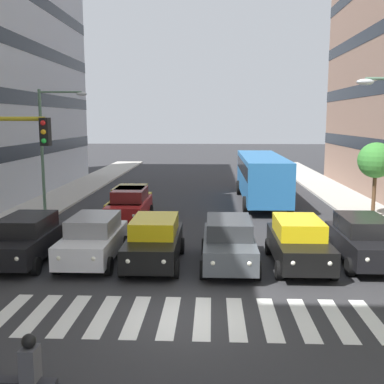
{
  "coord_description": "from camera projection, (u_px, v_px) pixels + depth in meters",
  "views": [
    {
      "loc": [
        -0.68,
        11.88,
        5.28
      ],
      "look_at": [
        0.13,
        -6.71,
        2.37
      ],
      "focal_mm": 43.53,
      "sensor_mm": 36.0,
      "label": 1
    }
  ],
  "objects": [
    {
      "name": "ground_plane",
      "position": [
        186.0,
        317.0,
        12.57
      ],
      "size": [
        180.0,
        180.0,
        0.0
      ],
      "primitive_type": "plane",
      "color": "#2D2D30"
    },
    {
      "name": "crosswalk_markings",
      "position": [
        186.0,
        317.0,
        12.57
      ],
      "size": [
        10.35,
        2.8,
        0.01
      ],
      "color": "silver",
      "rests_on": "ground_plane"
    },
    {
      "name": "car_0",
      "position": [
        364.0,
        240.0,
        17.18
      ],
      "size": [
        2.02,
        4.44,
        1.72
      ],
      "color": "black",
      "rests_on": "ground_plane"
    },
    {
      "name": "car_1",
      "position": [
        299.0,
        242.0,
        16.83
      ],
      "size": [
        2.02,
        4.44,
        1.72
      ],
      "color": "black",
      "rests_on": "ground_plane"
    },
    {
      "name": "car_2",
      "position": [
        229.0,
        242.0,
        16.83
      ],
      "size": [
        2.02,
        4.44,
        1.72
      ],
      "color": "#474C51",
      "rests_on": "ground_plane"
    },
    {
      "name": "car_3",
      "position": [
        154.0,
        241.0,
        17.02
      ],
      "size": [
        2.02,
        4.44,
        1.72
      ],
      "color": "black",
      "rests_on": "ground_plane"
    },
    {
      "name": "car_4",
      "position": [
        93.0,
        239.0,
        17.34
      ],
      "size": [
        2.02,
        4.44,
        1.72
      ],
      "color": "silver",
      "rests_on": "ground_plane"
    },
    {
      "name": "car_5",
      "position": [
        26.0,
        239.0,
        17.33
      ],
      "size": [
        2.02,
        4.44,
        1.72
      ],
      "color": "black",
      "rests_on": "ground_plane"
    },
    {
      "name": "car_row2_0",
      "position": [
        130.0,
        205.0,
        24.11
      ],
      "size": [
        2.02,
        4.44,
        1.72
      ],
      "color": "maroon",
      "rests_on": "ground_plane"
    },
    {
      "name": "car_row2_1",
      "position": [
        130.0,
        202.0,
        24.95
      ],
      "size": [
        2.02,
        4.44,
        1.72
      ],
      "color": "gold",
      "rests_on": "ground_plane"
    },
    {
      "name": "bus_behind_traffic",
      "position": [
        262.0,
        174.0,
        29.63
      ],
      "size": [
        2.78,
        10.5,
        3.0
      ],
      "color": "#286BAD",
      "rests_on": "ground_plane"
    },
    {
      "name": "motorcycle_with_rider",
      "position": [
        28.0,
        383.0,
        8.28
      ],
      "size": [
        1.7,
        0.37,
        1.57
      ],
      "color": "black",
      "rests_on": "ground_plane"
    },
    {
      "name": "street_lamp_right",
      "position": [
        49.0,
        139.0,
        24.97
      ],
      "size": [
        2.63,
        0.28,
        6.71
      ],
      "color": "#4C6B56",
      "rests_on": "sidewalk_right"
    },
    {
      "name": "street_tree_2",
      "position": [
        376.0,
        161.0,
        24.34
      ],
      "size": [
        1.87,
        1.87,
        3.96
      ],
      "color": "#513823",
      "rests_on": "sidewalk_left"
    }
  ]
}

